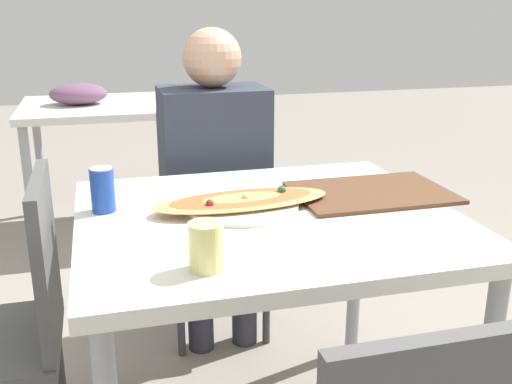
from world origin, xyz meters
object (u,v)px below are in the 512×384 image
Objects in this scene: person_seated at (215,163)px; soda_can at (103,190)px; drink_glass at (206,246)px; pizza_main at (242,202)px; chair_side_left at (7,323)px; chair_far_seated at (211,208)px; dining_table at (268,241)px.

person_seated is 9.81× the size of soda_can.
pizza_main is at bearing 65.37° from drink_glass.
pizza_main is 4.16× the size of soda_can.
soda_can is at bearing 168.76° from pizza_main.
chair_side_left is at bearing -175.47° from pizza_main.
chair_far_seated is 7.18× the size of soda_can.
chair_far_seated is 1.03m from chair_side_left.
chair_far_seated is 1.73× the size of pizza_main.
person_seated is 1.00m from drink_glass.
pizza_main is at bearing 86.78° from chair_far_seated.
soda_can is at bearing 56.92° from chair_far_seated.
pizza_main reaches higher than dining_table.
chair_side_left is at bearing 48.20° from chair_far_seated.
drink_glass reaches higher than dining_table.
drink_glass is at bearing -114.63° from pizza_main.
soda_can reaches higher than pizza_main.
drink_glass reaches higher than pizza_main.
chair_far_seated is at bearing -90.00° from person_seated.
pizza_main is 4.83× the size of drink_glass.
pizza_main is 0.41m from drink_glass.
soda_can reaches higher than dining_table.
chair_far_seated is 1.15m from drink_glass.
soda_can is at bearing 114.73° from drink_glass.
person_seated is at bearing -46.38° from chair_side_left.
person_seated is (-0.02, 0.67, 0.05)m from dining_table.
drink_glass is at bearing -65.27° from soda_can.
person_seated reaches higher than pizza_main.
dining_table is at bearing -17.90° from soda_can.
chair_far_seated reaches higher than pizza_main.
dining_table is 1.98× the size of pizza_main.
chair_side_left reaches higher than soda_can.
chair_side_left is at bearing -154.83° from soda_can.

